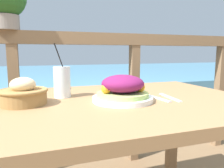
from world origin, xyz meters
The scene contains 8 objects.
patio_table centered at (0.00, 0.00, 0.63)m, with size 1.26×0.86×0.71m.
railing_fence centered at (0.00, 0.76, 0.76)m, with size 2.80×0.08×1.06m.
sea_backdrop centered at (0.00, 3.26, 0.28)m, with size 12.00×4.00×0.57m.
salad_plate centered at (0.03, -0.04, 0.76)m, with size 0.25×0.25×0.11m.
drink_glass centered at (-0.20, 0.13, 0.78)m, with size 0.08×0.08×0.24m.
bread_basket centered at (-0.36, 0.03, 0.76)m, with size 0.19×0.19×0.11m.
fork centered at (0.20, -0.04, 0.72)m, with size 0.04×0.18×0.00m.
knife centered at (0.26, -0.05, 0.72)m, with size 0.03×0.18×0.00m.
Camera 1 is at (-0.30, -0.88, 0.92)m, focal length 35.00 mm.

